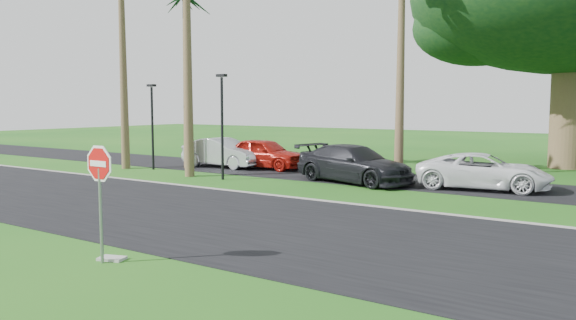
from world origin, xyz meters
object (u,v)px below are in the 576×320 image
Objects in this scene: car_silver at (223,153)px; car_red at (264,154)px; car_minivan at (484,172)px; stop_sign_near at (100,179)px; car_dark at (354,164)px.

car_silver is 1.00× the size of car_red.
car_silver is at bearing 79.46° from car_minivan.
car_red is at bearing 75.88° from car_minivan.
stop_sign_near is 13.93m from car_dark.
stop_sign_near is 17.58m from car_red.
car_dark is at bearing -99.04° from car_silver.
stop_sign_near is 0.52× the size of car_minivan.
car_red reaches higher than car_minivan.
stop_sign_near is 18.06m from car_silver.
car_dark is (6.24, -2.05, 0.00)m from car_red.
stop_sign_near reaches higher than car_silver.
car_red reaches higher than car_silver.
car_red is 0.91× the size of car_minivan.
car_red is 6.57m from car_dark.
car_red is 11.38m from car_minivan.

